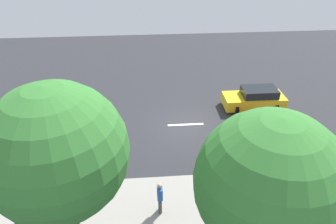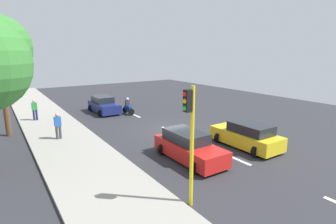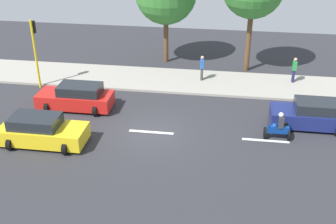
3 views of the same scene
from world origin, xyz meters
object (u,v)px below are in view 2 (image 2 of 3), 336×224
Objects in this scene: car_dark_blue at (104,105)px; pedestrian_by_tree at (35,109)px; traffic_light_corner at (190,131)px; motorcycle at (128,107)px; pedestrian_near_signal at (58,125)px; car_yellow_cab at (247,136)px; car_red at (189,147)px.

pedestrian_by_tree is at bearing 2.32° from car_dark_blue.
traffic_light_corner is at bearing 80.05° from car_dark_blue.
pedestrian_near_signal is (6.95, 4.44, 0.42)m from motorcycle.
pedestrian_near_signal reaches higher than car_yellow_cab.
pedestrian_by_tree reaches higher than car_red.
car_dark_blue is 0.91× the size of traffic_light_corner.
car_dark_blue is at bearing -49.16° from motorcycle.
car_dark_blue and car_red have the same top height.
car_yellow_cab is 11.76m from pedestrian_near_signal.
car_dark_blue is 2.68× the size of motorcycle.
car_red is at bearing -127.80° from traffic_light_corner.
pedestrian_by_tree is 16.88m from traffic_light_corner.
car_red is 4.90m from traffic_light_corner.
car_yellow_cab is 16.58m from pedestrian_by_tree.
pedestrian_by_tree is at bearing -79.90° from traffic_light_corner.
car_dark_blue is at bearing -74.49° from car_yellow_cab.
car_yellow_cab is 2.56× the size of pedestrian_by_tree.
car_yellow_cab is at bearing 105.51° from car_dark_blue.
traffic_light_corner is (4.55, 14.89, 2.29)m from motorcycle.
car_red is 14.23m from pedestrian_by_tree.
pedestrian_by_tree is 0.38× the size of traffic_light_corner.
car_red is 2.86× the size of motorcycle.
pedestrian_by_tree is (0.54, -6.07, 0.00)m from pedestrian_near_signal.
motorcycle is 8.26m from pedestrian_near_signal.
pedestrian_by_tree is at bearing -84.95° from pedestrian_near_signal.
car_dark_blue is at bearing -130.27° from pedestrian_near_signal.
pedestrian_by_tree is (5.88, 0.24, 0.35)m from car_dark_blue.
motorcycle is (-1.61, 1.86, -0.07)m from car_dark_blue.
traffic_light_corner reaches higher than motorcycle.
car_red is 11.59m from motorcycle.
car_dark_blue is at bearing -99.95° from traffic_light_corner.
motorcycle reaches higher than car_dark_blue.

